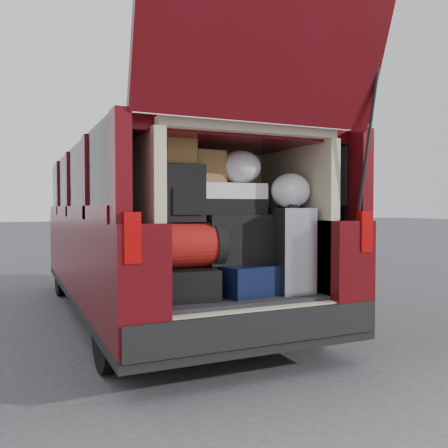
{
  "coord_description": "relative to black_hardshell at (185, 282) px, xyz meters",
  "views": [
    {
      "loc": [
        -1.5,
        -3.06,
        1.2
      ],
      "look_at": [
        -0.03,
        0.2,
        1.07
      ],
      "focal_mm": 38.0,
      "sensor_mm": 36.0,
      "label": 1
    }
  ],
  "objects": [
    {
      "name": "minivan",
      "position": [
        0.36,
        1.7,
        0.25
      ],
      "size": [
        1.9,
        5.35,
        2.77
      ],
      "color": "black",
      "rests_on": "ground"
    },
    {
      "name": "black_soft_case",
      "position": [
        0.41,
        0.03,
        0.3
      ],
      "size": [
        0.52,
        0.32,
        0.37
      ],
      "primitive_type": "cube",
      "rotation": [
        0.0,
        0.0,
        0.03
      ],
      "color": "black",
      "rests_on": "navy_hardshell"
    },
    {
      "name": "plastic_bag_right",
      "position": [
        0.81,
        -0.12,
        0.67
      ],
      "size": [
        0.31,
        0.29,
        0.27
      ],
      "primitive_type": "ellipsoid",
      "rotation": [
        0.0,
        0.0,
        -0.0
      ],
      "color": "silver",
      "rests_on": "silver_roller"
    },
    {
      "name": "backpack",
      "position": [
        -0.02,
        -0.02,
        0.64
      ],
      "size": [
        0.29,
        0.18,
        0.41
      ],
      "primitive_type": "cube",
      "rotation": [
        0.0,
        0.0,
        -0.03
      ],
      "color": "black",
      "rests_on": "red_duffel"
    },
    {
      "name": "twotone_duffel",
      "position": [
        0.37,
        0.05,
        0.6
      ],
      "size": [
        0.53,
        0.28,
        0.24
      ],
      "primitive_type": "cube",
      "rotation": [
        0.0,
        0.0,
        0.02
      ],
      "color": "silver",
      "rests_on": "black_soft_case"
    },
    {
      "name": "ground",
      "position": [
        0.36,
        -0.16,
        -0.66
      ],
      "size": [
        80.0,
        80.0,
        0.0
      ],
      "primitive_type": "plane",
      "color": "#37373A",
      "rests_on": "ground"
    },
    {
      "name": "grocery_sack_lower",
      "position": [
        -0.04,
        0.02,
        0.94
      ],
      "size": [
        0.23,
        0.19,
        0.2
      ],
      "primitive_type": "cube",
      "rotation": [
        0.0,
        0.0,
        -0.04
      ],
      "color": "olive",
      "rests_on": "backpack"
    },
    {
      "name": "load_floor",
      "position": [
        0.36,
        0.12,
        -0.38
      ],
      "size": [
        1.24,
        1.05,
        0.55
      ],
      "primitive_type": "cube",
      "color": "black",
      "rests_on": "ground"
    },
    {
      "name": "grocery_sack_upper",
      "position": [
        0.2,
        0.08,
        0.84
      ],
      "size": [
        0.26,
        0.22,
        0.24
      ],
      "primitive_type": "cube",
      "rotation": [
        0.0,
        0.0,
        0.11
      ],
      "color": "olive",
      "rests_on": "twotone_duffel"
    },
    {
      "name": "plastic_bag_center",
      "position": [
        0.47,
        0.05,
        0.85
      ],
      "size": [
        0.34,
        0.32,
        0.26
      ],
      "primitive_type": "ellipsoid",
      "rotation": [
        0.0,
        0.0,
        0.08
      ],
      "color": "silver",
      "rests_on": "twotone_duffel"
    },
    {
      "name": "navy_hardshell",
      "position": [
        0.43,
        -0.03,
        0.0
      ],
      "size": [
        0.49,
        0.57,
        0.22
      ],
      "primitive_type": "cube",
      "rotation": [
        0.0,
        0.0,
        0.17
      ],
      "color": "black",
      "rests_on": "load_floor"
    },
    {
      "name": "black_hardshell",
      "position": [
        0.0,
        0.0,
        0.0
      ],
      "size": [
        0.46,
        0.59,
        0.22
      ],
      "primitive_type": "cube",
      "rotation": [
        0.0,
        0.0,
        -0.13
      ],
      "color": "black",
      "rests_on": "load_floor"
    },
    {
      "name": "red_duffel",
      "position": [
        0.0,
        -0.03,
        0.27
      ],
      "size": [
        0.51,
        0.34,
        0.33
      ],
      "primitive_type": "cube",
      "rotation": [
        0.0,
        0.0,
        0.03
      ],
      "color": "maroon",
      "rests_on": "black_hardshell"
    },
    {
      "name": "silver_roller",
      "position": [
        0.8,
        -0.1,
        0.21
      ],
      "size": [
        0.29,
        0.44,
        0.64
      ],
      "primitive_type": "cube",
      "rotation": [
        0.0,
        0.0,
        -0.06
      ],
      "color": "silver",
      "rests_on": "load_floor"
    }
  ]
}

